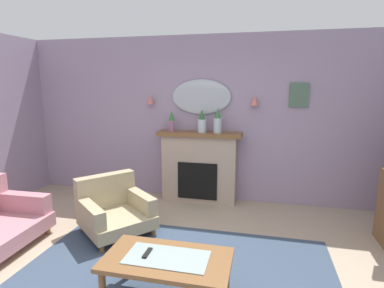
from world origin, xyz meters
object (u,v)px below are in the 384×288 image
Objects in this scene: wall_sconce_right at (255,101)px; framed_picture at (299,95)px; fireplace at (199,167)px; coffee_table at (167,263)px; mantel_vase_left at (172,120)px; mantel_vase_right at (218,122)px; wall_sconce_left at (150,100)px; wall_mirror at (201,97)px; tv_remote at (147,253)px; mantel_vase_centre at (202,123)px; armchair_in_corner at (114,209)px.

wall_sconce_right is 0.66m from framed_picture.
fireplace reaches higher than coffee_table.
fireplace is 4.05× the size of mantel_vase_left.
mantel_vase_right is 0.65m from wall_sconce_right.
coffee_table is (0.68, -2.44, -0.96)m from mantel_vase_left.
wall_mirror is at bearing 3.37° from wall_sconce_left.
tv_remote is (0.50, -2.43, -0.89)m from mantel_vase_left.
fireplace is at bearing 174.61° from mantel_vase_right.
tv_remote is at bearing -95.83° from mantel_vase_right.
mantel_vase_right is 2.80× the size of wall_sconce_right.
wall_sconce_left is at bearing -176.63° from wall_mirror.
coffee_table is at bearing -103.53° from wall_sconce_right.
mantel_vase_right is at bearing -5.96° from wall_sconce_left.
wall_mirror is 6.00× the size of tv_remote.
framed_picture is (1.95, 0.18, 0.41)m from mantel_vase_left.
framed_picture is (1.50, 0.01, 0.04)m from wall_mirror.
wall_sconce_left is (-0.40, 0.12, 0.32)m from mantel_vase_left.
framed_picture is at bearing 5.77° from fireplace.
wall_mirror reaches higher than mantel_vase_centre.
mantel_vase_left is 0.30× the size of coffee_table.
mantel_vase_centre is at bearing 54.00° from armchair_in_corner.
mantel_vase_right reaches higher than coffee_table.
wall_sconce_right is at bearing -174.73° from framed_picture.
wall_mirror is (-0.05, 0.17, 0.39)m from mantel_vase_centre.
wall_sconce_right is 0.12× the size of armchair_in_corner.
mantel_vase_centre is 2.58m from tv_remote.
wall_mirror reaches higher than wall_sconce_right.
coffee_table is at bearing -85.67° from mantel_vase_centre.
wall_sconce_left is at bearing 173.84° from fireplace.
fireplace is 1.59m from armchair_in_corner.
mantel_vase_right is at bearing -0.00° from mantel_vase_centre.
wall_sconce_right is at bearing 8.53° from mantel_vase_centre.
wall_sconce_left is 1.94m from armchair_in_corner.
fireplace is 1.19× the size of armchair_in_corner.
wall_mirror is (-0.30, 0.17, 0.38)m from mantel_vase_right.
wall_sconce_right reaches higher than tv_remote.
coffee_table is at bearing -2.71° from tv_remote.
fireplace reaches higher than tv_remote.
wall_sconce_right is (0.85, -0.05, -0.05)m from wall_mirror.
coffee_table is 6.88× the size of tv_remote.
tv_remote is 1.49m from armchair_in_corner.
tv_remote is 0.14× the size of armchair_in_corner.
wall_sconce_left reaches higher than armchair_in_corner.
mantel_vase_left reaches higher than coffee_table.
mantel_vase_centre is 0.32× the size of armchair_in_corner.
framed_picture reaches higher than fireplace.
wall_sconce_left and wall_sconce_right have the same top height.
wall_sconce_right is at bearing 76.47° from coffee_table.
mantel_vase_left is at bearing 105.69° from coffee_table.
fireplace is at bearing 56.09° from armchair_in_corner.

